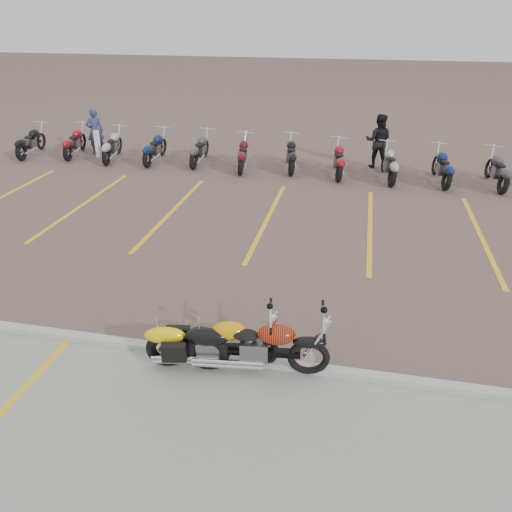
{
  "coord_description": "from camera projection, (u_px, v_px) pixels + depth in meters",
  "views": [
    {
      "loc": [
        2.28,
        -8.19,
        5.12
      ],
      "look_at": [
        0.47,
        0.31,
        0.75
      ],
      "focal_mm": 35.0,
      "sensor_mm": 36.0,
      "label": 1
    }
  ],
  "objects": [
    {
      "name": "curb",
      "position": [
        198.0,
        353.0,
        8.11
      ],
      "size": [
        60.0,
        0.18,
        0.12
      ],
      "primitive_type": "cube",
      "color": "#ADAAA3",
      "rests_on": "ground"
    },
    {
      "name": "ground",
      "position": [
        230.0,
        294.0,
        9.88
      ],
      "size": [
        100.0,
        100.0,
        0.0
      ],
      "primitive_type": "plane",
      "color": "brown",
      "rests_on": "ground"
    },
    {
      "name": "bg_bike_row",
      "position": [
        265.0,
        154.0,
        17.19
      ],
      "size": [
        19.03,
        2.06,
        1.1
      ],
      "color": "black",
      "rests_on": "ground"
    },
    {
      "name": "person_a",
      "position": [
        95.0,
        131.0,
        18.96
      ],
      "size": [
        0.74,
        0.69,
        1.7
      ],
      "primitive_type": "imported",
      "rotation": [
        0.0,
        0.0,
        3.77
      ],
      "color": "navy",
      "rests_on": "ground"
    },
    {
      "name": "parking_stripes",
      "position": [
        267.0,
        219.0,
        13.38
      ],
      "size": [
        38.0,
        5.5,
        0.01
      ],
      "primitive_type": null,
      "color": "gold",
      "rests_on": "ground"
    },
    {
      "name": "yellow_cruiser",
      "position": [
        209.0,
        344.0,
        7.74
      ],
      "size": [
        2.07,
        0.51,
        0.86
      ],
      "rotation": [
        0.07,
        0.0,
        0.18
      ],
      "color": "black",
      "rests_on": "ground"
    },
    {
      "name": "bollard",
      "position": [
        98.0,
        144.0,
        18.6
      ],
      "size": [
        0.16,
        0.16,
        1.0
      ],
      "primitive_type": "cube",
      "rotation": [
        0.0,
        0.0,
        -0.06
      ],
      "color": "white",
      "rests_on": "ground"
    },
    {
      "name": "flame_cruiser",
      "position": [
        254.0,
        347.0,
        7.61
      ],
      "size": [
        2.22,
        0.44,
        0.91
      ],
      "rotation": [
        0.08,
        0.0,
        0.12
      ],
      "color": "black",
      "rests_on": "ground"
    },
    {
      "name": "person_b",
      "position": [
        378.0,
        141.0,
        17.27
      ],
      "size": [
        0.98,
        0.8,
        1.85
      ],
      "primitive_type": "imported",
      "rotation": [
        0.0,
        0.0,
        3.02
      ],
      "color": "black",
      "rests_on": "ground"
    },
    {
      "name": "concrete_apron",
      "position": [
        134.0,
        485.0,
        5.95
      ],
      "size": [
        60.0,
        5.0,
        0.01
      ],
      "primitive_type": "cube",
      "color": "#9E9B93",
      "rests_on": "ground"
    }
  ]
}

